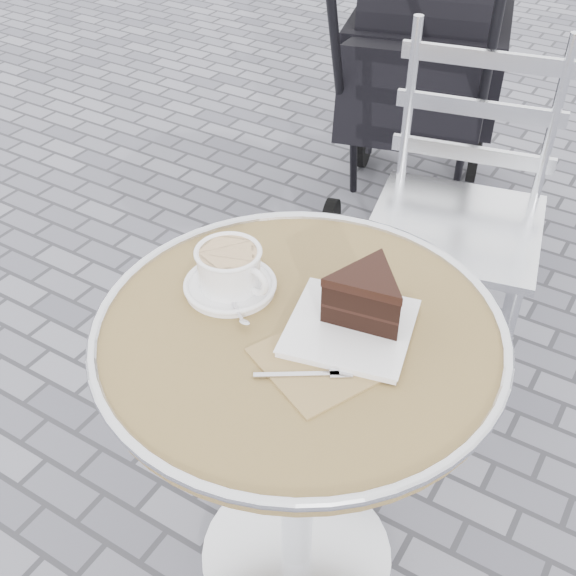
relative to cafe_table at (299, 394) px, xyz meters
The scene contains 6 objects.
ground 0.57m from the cafe_table, ahead, with size 80.00×80.00×0.00m, color slate.
cafe_table is the anchor object (origin of this frame).
cappuccino_set 0.26m from the cafe_table, behind, with size 0.17×0.17×0.08m.
cake_plate_set 0.24m from the cafe_table, 33.65° to the left, with size 0.25×0.34×0.11m.
bistro_chair 0.87m from the cafe_table, 90.42° to the left, with size 0.52×0.52×0.97m.
baby_stroller 1.64m from the cafe_table, 105.20° to the left, with size 0.77×1.18×1.14m.
Camera 1 is at (0.46, -0.79, 1.56)m, focal length 45.00 mm.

